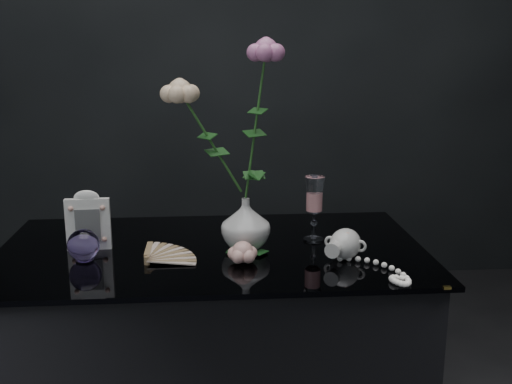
{
  "coord_description": "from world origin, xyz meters",
  "views": [
    {
      "loc": [
        -0.0,
        -1.36,
        1.25
      ],
      "look_at": [
        0.1,
        -0.03,
        0.92
      ],
      "focal_mm": 42.0,
      "sensor_mm": 36.0,
      "label": 1
    }
  ],
  "objects_px": {
    "vase": "(246,224)",
    "loose_rose": "(243,252)",
    "paperweight": "(84,245)",
    "pearl_jar": "(345,243)",
    "wine_glass": "(314,209)",
    "picture_frame": "(88,220)"
  },
  "relations": [
    {
      "from": "pearl_jar",
      "to": "loose_rose",
      "type": "bearing_deg",
      "value": -147.43
    },
    {
      "from": "vase",
      "to": "paperweight",
      "type": "relative_size",
      "value": 1.69
    },
    {
      "from": "vase",
      "to": "wine_glass",
      "type": "distance_m",
      "value": 0.19
    },
    {
      "from": "vase",
      "to": "wine_glass",
      "type": "xyz_separation_m",
      "value": [
        0.18,
        0.05,
        0.02
      ]
    },
    {
      "from": "wine_glass",
      "to": "vase",
      "type": "bearing_deg",
      "value": -165.33
    },
    {
      "from": "wine_glass",
      "to": "paperweight",
      "type": "xyz_separation_m",
      "value": [
        -0.56,
        -0.1,
        -0.05
      ]
    },
    {
      "from": "vase",
      "to": "pearl_jar",
      "type": "bearing_deg",
      "value": -20.88
    },
    {
      "from": "wine_glass",
      "to": "pearl_jar",
      "type": "relative_size",
      "value": 0.64
    },
    {
      "from": "picture_frame",
      "to": "pearl_jar",
      "type": "bearing_deg",
      "value": -12.32
    },
    {
      "from": "picture_frame",
      "to": "paperweight",
      "type": "relative_size",
      "value": 1.99
    },
    {
      "from": "vase",
      "to": "paperweight",
      "type": "bearing_deg",
      "value": -171.59
    },
    {
      "from": "vase",
      "to": "loose_rose",
      "type": "distance_m",
      "value": 0.11
    },
    {
      "from": "loose_rose",
      "to": "pearl_jar",
      "type": "height_order",
      "value": "pearl_jar"
    },
    {
      "from": "vase",
      "to": "picture_frame",
      "type": "height_order",
      "value": "picture_frame"
    },
    {
      "from": "picture_frame",
      "to": "loose_rose",
      "type": "xyz_separation_m",
      "value": [
        0.37,
        -0.13,
        -0.05
      ]
    },
    {
      "from": "wine_glass",
      "to": "pearl_jar",
      "type": "bearing_deg",
      "value": -68.86
    },
    {
      "from": "loose_rose",
      "to": "paperweight",
      "type": "bearing_deg",
      "value": 153.12
    },
    {
      "from": "wine_glass",
      "to": "picture_frame",
      "type": "bearing_deg",
      "value": -177.52
    },
    {
      "from": "vase",
      "to": "paperweight",
      "type": "xyz_separation_m",
      "value": [
        -0.38,
        -0.06,
        -0.03
      ]
    },
    {
      "from": "picture_frame",
      "to": "pearl_jar",
      "type": "distance_m",
      "value": 0.62
    },
    {
      "from": "loose_rose",
      "to": "picture_frame",
      "type": "bearing_deg",
      "value": 141.67
    },
    {
      "from": "picture_frame",
      "to": "paperweight",
      "type": "bearing_deg",
      "value": -90.52
    }
  ]
}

